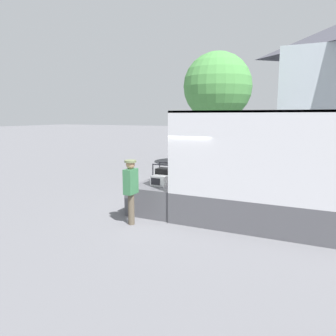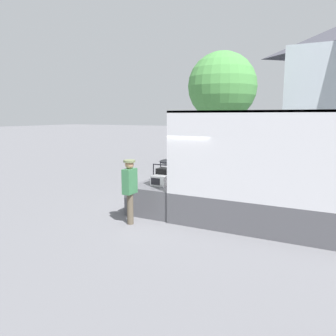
# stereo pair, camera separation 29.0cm
# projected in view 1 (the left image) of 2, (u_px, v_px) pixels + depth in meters

# --- Properties ---
(ground_plane) EXTENTS (160.00, 160.00, 0.00)m
(ground_plane) POSITION_uv_depth(u_px,v_px,m) (184.00, 213.00, 10.38)
(ground_plane) COLOR slate
(box_truck) EXTENTS (6.90, 2.29, 3.17)m
(box_truck) POSITION_uv_depth(u_px,v_px,m) (322.00, 198.00, 8.56)
(box_truck) COLOR white
(box_truck) RESTS_ON ground
(tailgate_deck) EXTENTS (1.50, 2.17, 0.88)m
(tailgate_deck) POSITION_uv_depth(u_px,v_px,m) (162.00, 197.00, 10.63)
(tailgate_deck) COLOR #4C4C51
(tailgate_deck) RESTS_ON ground
(microwave) EXTENTS (0.48, 0.35, 0.31)m
(microwave) POSITION_uv_depth(u_px,v_px,m) (159.00, 181.00, 10.19)
(microwave) COLOR white
(microwave) RESTS_ON tailgate_deck
(portable_generator) EXTENTS (0.75, 0.53, 0.59)m
(portable_generator) POSITION_uv_depth(u_px,v_px,m) (166.00, 174.00, 10.93)
(portable_generator) COLOR black
(portable_generator) RESTS_ON tailgate_deck
(worker_person) EXTENTS (0.33, 0.44, 1.83)m
(worker_person) POSITION_uv_depth(u_px,v_px,m) (131.00, 185.00, 9.08)
(worker_person) COLOR brown
(worker_person) RESTS_ON ground
(street_tree) EXTENTS (3.81, 3.81, 6.54)m
(street_tree) POSITION_uv_depth(u_px,v_px,m) (217.00, 87.00, 18.23)
(street_tree) COLOR brown
(street_tree) RESTS_ON ground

